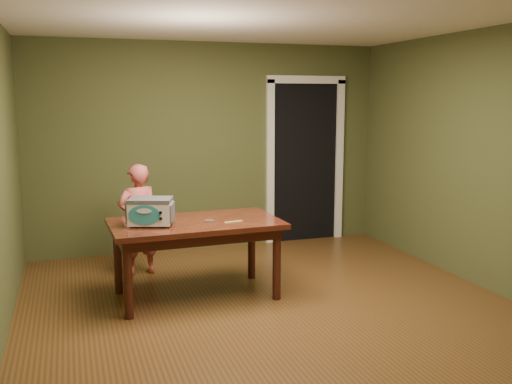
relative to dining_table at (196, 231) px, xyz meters
The scene contains 8 objects.
floor 1.13m from the dining_table, 50.36° to the right, with size 5.00×5.00×0.00m, color brown.
room_shell 1.40m from the dining_table, 50.36° to the right, with size 4.52×5.02×2.61m.
doorway 2.83m from the dining_table, 47.67° to the left, with size 1.10×0.66×2.25m.
dining_table is the anchor object (origin of this frame).
toy_oven 0.49m from the dining_table, behind, with size 0.47×0.38×0.26m.
baking_pan 0.18m from the dining_table, 38.15° to the right, with size 0.10×0.10×0.02m.
spatula 0.38m from the dining_table, 24.78° to the right, with size 0.18×0.03×0.01m, color #D1C75B.
child 0.99m from the dining_table, 116.51° to the left, with size 0.44×0.29×1.22m, color #D45A57.
Camera 1 is at (-1.71, -4.53, 1.91)m, focal length 40.00 mm.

